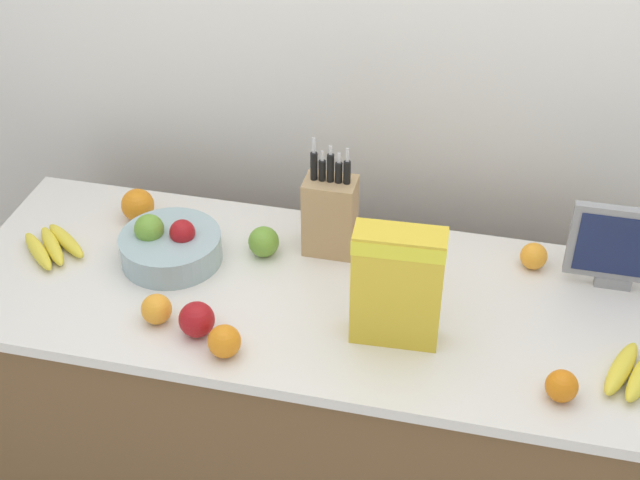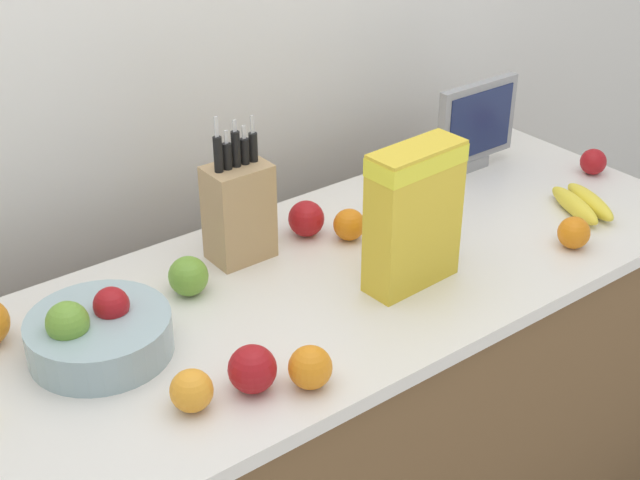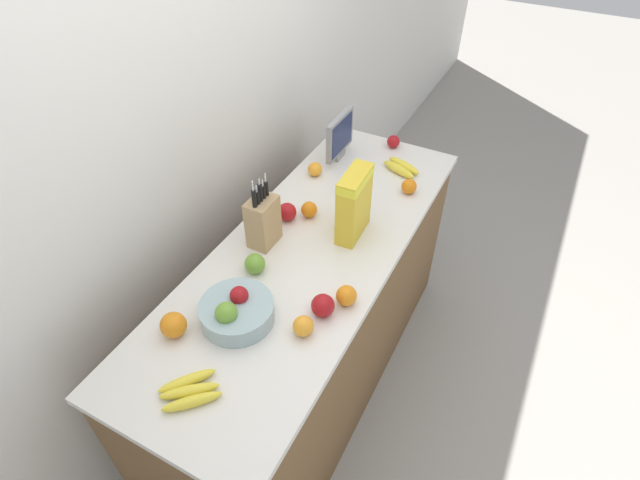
# 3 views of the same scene
# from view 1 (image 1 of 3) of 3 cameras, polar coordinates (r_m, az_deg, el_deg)

# --- Properties ---
(wall_back) EXTENTS (9.00, 0.06, 2.60)m
(wall_back) POSITION_cam_1_polar(r_m,az_deg,el_deg) (2.43, 3.94, 11.40)
(wall_back) COLOR silver
(wall_back) RESTS_ON ground_plane
(counter) EXTENTS (1.88, 0.67, 0.93)m
(counter) POSITION_cam_1_polar(r_m,az_deg,el_deg) (2.49, 0.90, -11.82)
(counter) COLOR brown
(counter) RESTS_ON ground_plane
(knife_block) EXTENTS (0.13, 0.09, 0.33)m
(knife_block) POSITION_cam_1_polar(r_m,az_deg,el_deg) (2.25, 0.65, 1.67)
(knife_block) COLOR tan
(knife_block) RESTS_ON counter
(small_monitor) EXTENTS (0.25, 0.03, 0.23)m
(small_monitor) POSITION_cam_1_polar(r_m,az_deg,el_deg) (2.23, 18.74, -0.38)
(small_monitor) COLOR gray
(small_monitor) RESTS_ON counter
(cereal_box) EXTENTS (0.20, 0.09, 0.29)m
(cereal_box) POSITION_cam_1_polar(r_m,az_deg,el_deg) (1.96, 4.98, -2.69)
(cereal_box) COLOR gold
(cereal_box) RESTS_ON counter
(fruit_bowl) EXTENTS (0.26, 0.26, 0.12)m
(fruit_bowl) POSITION_cam_1_polar(r_m,az_deg,el_deg) (2.28, -9.59, -0.35)
(fruit_bowl) COLOR #99B2B7
(fruit_bowl) RESTS_ON counter
(banana_bunch_left) EXTENTS (0.15, 0.20, 0.04)m
(banana_bunch_left) POSITION_cam_1_polar(r_m,az_deg,el_deg) (2.06, 19.32, -7.96)
(banana_bunch_left) COLOR yellow
(banana_bunch_left) RESTS_ON counter
(banana_bunch_right) EXTENTS (0.21, 0.20, 0.04)m
(banana_bunch_right) POSITION_cam_1_polar(r_m,az_deg,el_deg) (2.39, -16.76, -0.36)
(banana_bunch_right) COLOR yellow
(banana_bunch_right) RESTS_ON counter
(apple_near_bananas) EXTENTS (0.08, 0.08, 0.08)m
(apple_near_bananas) POSITION_cam_1_polar(r_m,az_deg,el_deg) (2.28, -3.63, -0.11)
(apple_near_bananas) COLOR #6B9E33
(apple_near_bananas) RESTS_ON counter
(apple_by_knife_block) EXTENTS (0.08, 0.08, 0.08)m
(apple_by_knife_block) POSITION_cam_1_polar(r_m,az_deg,el_deg) (2.26, 4.70, -0.48)
(apple_by_knife_block) COLOR #A31419
(apple_by_knife_block) RESTS_ON counter
(apple_front) EXTENTS (0.08, 0.08, 0.08)m
(apple_front) POSITION_cam_1_polar(r_m,az_deg,el_deg) (2.05, -7.90, -5.06)
(apple_front) COLOR #A31419
(apple_front) RESTS_ON counter
(orange_mid_right) EXTENTS (0.07, 0.07, 0.07)m
(orange_mid_right) POSITION_cam_1_polar(r_m,az_deg,el_deg) (2.11, -10.43, -4.37)
(orange_mid_right) COLOR orange
(orange_mid_right) RESTS_ON counter
(orange_front_right) EXTENTS (0.07, 0.07, 0.07)m
(orange_front_right) POSITION_cam_1_polar(r_m,az_deg,el_deg) (2.30, 13.52, -1.01)
(orange_front_right) COLOR orange
(orange_front_right) RESTS_ON counter
(orange_mid_left) EXTENTS (0.07, 0.07, 0.07)m
(orange_mid_left) POSITION_cam_1_polar(r_m,az_deg,el_deg) (2.20, 6.02, -1.90)
(orange_mid_left) COLOR orange
(orange_mid_left) RESTS_ON counter
(orange_back_center) EXTENTS (0.07, 0.07, 0.07)m
(orange_back_center) POSITION_cam_1_polar(r_m,az_deg,el_deg) (1.96, 15.21, -9.00)
(orange_back_center) COLOR orange
(orange_back_center) RESTS_ON counter
(orange_near_bowl) EXTENTS (0.08, 0.08, 0.08)m
(orange_near_bowl) POSITION_cam_1_polar(r_m,az_deg,el_deg) (2.00, -6.14, -6.46)
(orange_near_bowl) COLOR orange
(orange_near_bowl) RESTS_ON counter
(orange_by_cereal) EXTENTS (0.09, 0.09, 0.09)m
(orange_by_cereal) POSITION_cam_1_polar(r_m,az_deg,el_deg) (2.45, -11.59, 2.21)
(orange_by_cereal) COLOR orange
(orange_by_cereal) RESTS_ON counter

